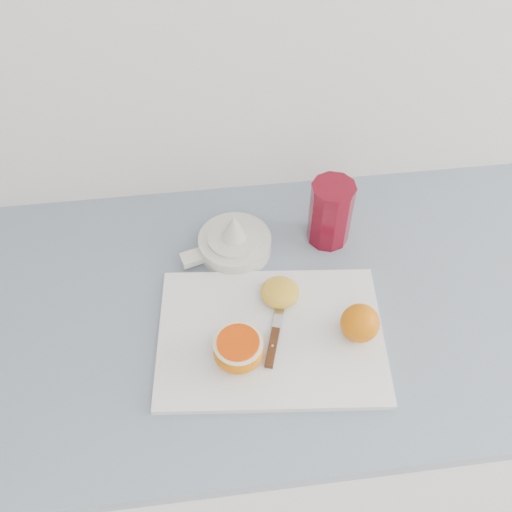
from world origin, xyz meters
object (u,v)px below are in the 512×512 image
object	(u,v)px
cutting_board	(271,336)
red_tumbler	(330,215)
counter	(271,407)
citrus_juicer	(234,242)
half_orange	(238,350)

from	to	relation	value
cutting_board	red_tumbler	world-z (taller)	red_tumbler
counter	citrus_juicer	world-z (taller)	citrus_juicer
citrus_juicer	counter	bearing A→B (deg)	-62.50
counter	red_tumbler	bearing A→B (deg)	48.58
half_orange	citrus_juicer	distance (m)	0.24
counter	half_orange	size ratio (longest dim) A/B	28.74
half_orange	red_tumbler	xyz separation A→B (m)	(0.20, 0.25, 0.03)
counter	half_orange	world-z (taller)	half_orange
half_orange	red_tumbler	world-z (taller)	red_tumbler
cutting_board	red_tumbler	distance (m)	0.26
half_orange	red_tumbler	size ratio (longest dim) A/B	0.60
cutting_board	half_orange	xyz separation A→B (m)	(-0.06, -0.04, 0.03)
half_orange	citrus_juicer	xyz separation A→B (m)	(0.02, 0.24, -0.01)
citrus_juicer	red_tumbler	xyz separation A→B (m)	(0.18, 0.01, 0.04)
counter	red_tumbler	size ratio (longest dim) A/B	17.33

